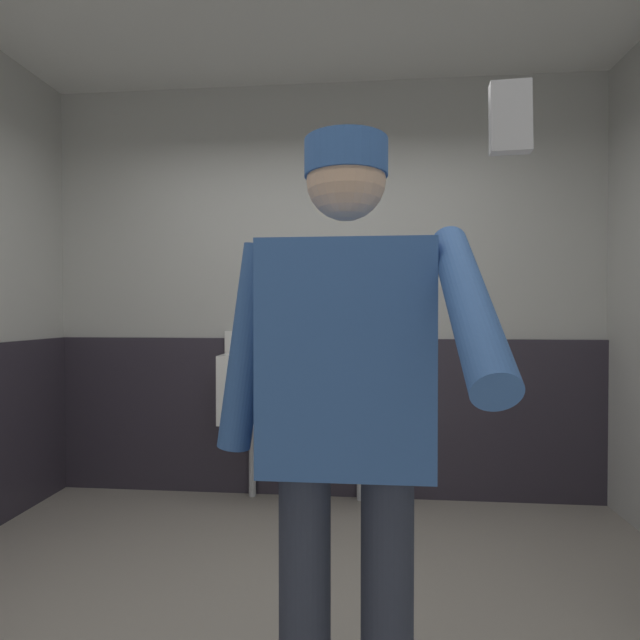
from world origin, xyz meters
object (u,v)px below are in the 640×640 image
at_px(urinal_left, 249,387).
at_px(person, 346,411).
at_px(soap_dispenser, 309,313).
at_px(urinal_middle, 361,388).
at_px(cell_phone, 510,117).

bearing_deg(urinal_left, person, -69.26).
relative_size(urinal_left, soap_dispenser, 6.89).
relative_size(urinal_left, person, 0.72).
height_order(urinal_left, urinal_middle, same).
bearing_deg(cell_phone, urinal_left, 116.19).
bearing_deg(cell_phone, person, 121.89).
xyz_separation_m(urinal_left, soap_dispenser, (0.39, 0.12, 0.50)).
bearing_deg(soap_dispenser, cell_phone, -76.74).
height_order(urinal_left, person, person).
height_order(cell_phone, soap_dispenser, cell_phone).
height_order(urinal_middle, person, person).
relative_size(urinal_middle, soap_dispenser, 6.89).
bearing_deg(urinal_middle, soap_dispenser, 161.50).
bearing_deg(urinal_middle, person, -90.91).
distance_m(person, soap_dispenser, 2.06).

